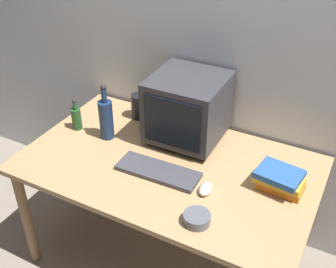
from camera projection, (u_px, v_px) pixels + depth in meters
ground_plane at (168, 255)px, 2.57m from camera, size 6.00×6.00×0.00m
back_wall at (213, 30)px, 2.25m from camera, size 4.00×0.08×2.50m
desk at (168, 175)px, 2.22m from camera, size 1.50×0.90×0.70m
crt_monitor at (188, 108)px, 2.26m from camera, size 0.39×0.39×0.37m
keyboard at (158, 171)px, 2.10m from camera, size 0.42×0.16×0.02m
computer_mouse at (205, 189)px, 1.98m from camera, size 0.07×0.11×0.04m
bottle_tall at (106, 118)px, 2.31m from camera, size 0.08×0.08×0.33m
bottle_short at (76, 118)px, 2.41m from camera, size 0.06×0.06×0.19m
book_stack at (280, 180)px, 1.98m from camera, size 0.23×0.18×0.10m
cd_spindle at (197, 218)px, 1.82m from camera, size 0.12×0.12×0.04m
metal_canister at (139, 106)px, 2.51m from camera, size 0.09×0.09×0.15m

